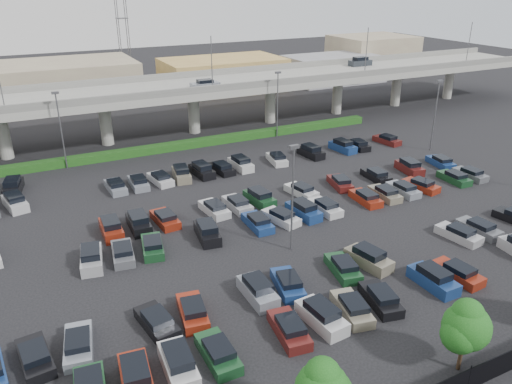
{
  "coord_description": "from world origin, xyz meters",
  "views": [
    {
      "loc": [
        -21.18,
        -43.18,
        23.72
      ],
      "look_at": [
        1.04,
        1.47,
        2.0
      ],
      "focal_mm": 35.0,
      "sensor_mm": 36.0,
      "label": 1
    }
  ],
  "objects": [
    {
      "name": "ground",
      "position": [
        0.0,
        0.0,
        0.0
      ],
      "size": [
        280.0,
        280.0,
        0.0
      ],
      "primitive_type": "plane",
      "color": "black"
    },
    {
      "name": "distant_buildings",
      "position": [
        12.38,
        61.81,
        3.74
      ],
      "size": [
        138.0,
        24.0,
        9.0
      ],
      "color": "gray",
      "rests_on": "ground"
    },
    {
      "name": "parked_cars",
      "position": [
        -0.45,
        -3.5,
        0.62
      ],
      "size": [
        63.02,
        41.67,
        1.67
      ],
      "color": "#A5A4A9",
      "rests_on": "ground"
    },
    {
      "name": "light_poles",
      "position": [
        -4.13,
        2.0,
        6.24
      ],
      "size": [
        66.9,
        48.38,
        10.3
      ],
      "color": "#545459",
      "rests_on": "ground"
    },
    {
      "name": "hedge",
      "position": [
        0.0,
        25.0,
        0.55
      ],
      "size": [
        66.0,
        1.6,
        1.1
      ],
      "primitive_type": "cube",
      "color": "#134215",
      "rests_on": "ground"
    },
    {
      "name": "comm_tower",
      "position": [
        4.0,
        74.0,
        15.61
      ],
      "size": [
        2.4,
        2.4,
        30.0
      ],
      "color": "#545459",
      "rests_on": "ground"
    },
    {
      "name": "overpass",
      "position": [
        -0.21,
        31.99,
        6.97
      ],
      "size": [
        150.0,
        13.0,
        15.8
      ],
      "color": "gray",
      "rests_on": "ground"
    },
    {
      "name": "tree_row",
      "position": [
        0.7,
        -26.53,
        3.52
      ],
      "size": [
        65.07,
        3.66,
        5.94
      ],
      "color": "#332316",
      "rests_on": "ground"
    }
  ]
}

